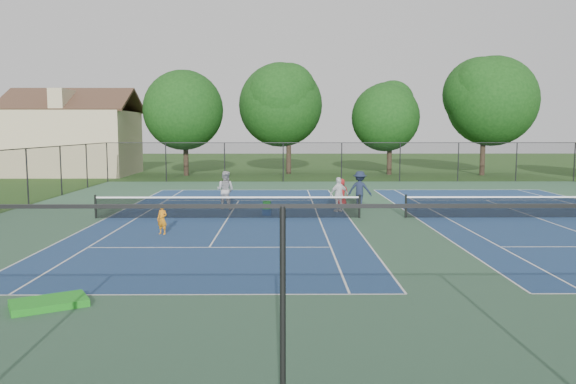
{
  "coord_description": "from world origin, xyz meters",
  "views": [
    {
      "loc": [
        -4.49,
        -25.07,
        3.96
      ],
      "look_at": [
        -4.29,
        -1.0,
        1.3
      ],
      "focal_mm": 35.0,
      "sensor_mm": 36.0,
      "label": 1
    }
  ],
  "objects_px": {
    "tree_back_c": "(390,113)",
    "child_player": "(162,219)",
    "tree_back_a": "(185,106)",
    "tree_back_d": "(485,97)",
    "bystander_a": "(339,195)",
    "bystander_b": "(360,189)",
    "ball_crate": "(267,212)",
    "instructor": "(225,190)",
    "ball_hopper": "(267,205)",
    "bystander_c": "(341,193)",
    "tree_back_b": "(289,101)",
    "clapboard_house": "(75,140)"
  },
  "relations": [
    {
      "from": "tree_back_c",
      "to": "tree_back_b",
      "type": "bearing_deg",
      "value": 173.66
    },
    {
      "from": "clapboard_house",
      "to": "tree_back_a",
      "type": "bearing_deg",
      "value": -5.71
    },
    {
      "from": "tree_back_b",
      "to": "clapboard_house",
      "type": "xyz_separation_m",
      "value": [
        -19.0,
        -1.0,
        -3.5
      ]
    },
    {
      "from": "tree_back_b",
      "to": "bystander_a",
      "type": "height_order",
      "value": "tree_back_b"
    },
    {
      "from": "tree_back_d",
      "to": "child_player",
      "type": "bearing_deg",
      "value": -128.36
    },
    {
      "from": "bystander_a",
      "to": "bystander_b",
      "type": "relative_size",
      "value": 0.9
    },
    {
      "from": "tree_back_c",
      "to": "clapboard_house",
      "type": "height_order",
      "value": "tree_back_c"
    },
    {
      "from": "tree_back_c",
      "to": "instructor",
      "type": "distance_m",
      "value": 25.71
    },
    {
      "from": "child_player",
      "to": "ball_hopper",
      "type": "xyz_separation_m",
      "value": [
        3.85,
        4.77,
        -0.1
      ]
    },
    {
      "from": "tree_back_b",
      "to": "bystander_a",
      "type": "distance_m",
      "value": 24.85
    },
    {
      "from": "clapboard_house",
      "to": "tree_back_b",
      "type": "bearing_deg",
      "value": 3.01
    },
    {
      "from": "tree_back_b",
      "to": "ball_hopper",
      "type": "height_order",
      "value": "tree_back_b"
    },
    {
      "from": "instructor",
      "to": "child_player",
      "type": "bearing_deg",
      "value": 96.93
    },
    {
      "from": "tree_back_b",
      "to": "tree_back_c",
      "type": "xyz_separation_m",
      "value": [
        9.0,
        -1.0,
        -1.11
      ]
    },
    {
      "from": "tree_back_c",
      "to": "ball_hopper",
      "type": "height_order",
      "value": "tree_back_c"
    },
    {
      "from": "bystander_c",
      "to": "ball_hopper",
      "type": "bearing_deg",
      "value": 34.12
    },
    {
      "from": "tree_back_b",
      "to": "tree_back_d",
      "type": "relative_size",
      "value": 0.97
    },
    {
      "from": "tree_back_a",
      "to": "tree_back_d",
      "type": "xyz_separation_m",
      "value": [
        26.0,
        0.0,
        0.79
      ]
    },
    {
      "from": "bystander_a",
      "to": "ball_crate",
      "type": "xyz_separation_m",
      "value": [
        -3.47,
        -1.09,
        -0.7
      ]
    },
    {
      "from": "instructor",
      "to": "tree_back_d",
      "type": "bearing_deg",
      "value": -113.23
    },
    {
      "from": "tree_back_a",
      "to": "tree_back_c",
      "type": "relative_size",
      "value": 1.09
    },
    {
      "from": "tree_back_d",
      "to": "tree_back_b",
      "type": "bearing_deg",
      "value": 173.29
    },
    {
      "from": "ball_crate",
      "to": "tree_back_c",
      "type": "bearing_deg",
      "value": 67.0
    },
    {
      "from": "ball_hopper",
      "to": "ball_crate",
      "type": "bearing_deg",
      "value": 0.0
    },
    {
      "from": "ball_crate",
      "to": "bystander_b",
      "type": "bearing_deg",
      "value": 29.35
    },
    {
      "from": "bystander_b",
      "to": "instructor",
      "type": "bearing_deg",
      "value": 23.23
    },
    {
      "from": "child_player",
      "to": "bystander_a",
      "type": "height_order",
      "value": "bystander_a"
    },
    {
      "from": "tree_back_b",
      "to": "tree_back_d",
      "type": "xyz_separation_m",
      "value": [
        17.0,
        -2.0,
        0.23
      ]
    },
    {
      "from": "child_player",
      "to": "bystander_a",
      "type": "distance_m",
      "value": 9.38
    },
    {
      "from": "clapboard_house",
      "to": "ball_crate",
      "type": "xyz_separation_m",
      "value": [
        17.74,
        -24.17,
        -2.94
      ]
    },
    {
      "from": "instructor",
      "to": "bystander_c",
      "type": "distance_m",
      "value": 5.96
    },
    {
      "from": "clapboard_house",
      "to": "ball_hopper",
      "type": "bearing_deg",
      "value": -53.71
    },
    {
      "from": "tree_back_c",
      "to": "child_player",
      "type": "bearing_deg",
      "value": -115.99
    },
    {
      "from": "ball_crate",
      "to": "tree_back_a",
      "type": "bearing_deg",
      "value": 108.48
    },
    {
      "from": "tree_back_d",
      "to": "instructor",
      "type": "distance_m",
      "value": 29.9
    },
    {
      "from": "bystander_b",
      "to": "ball_hopper",
      "type": "relative_size",
      "value": 5.13
    },
    {
      "from": "instructor",
      "to": "bystander_a",
      "type": "xyz_separation_m",
      "value": [
        5.61,
        -1.01,
        -0.12
      ]
    },
    {
      "from": "instructor",
      "to": "bystander_a",
      "type": "distance_m",
      "value": 5.71
    },
    {
      "from": "child_player",
      "to": "bystander_c",
      "type": "distance_m",
      "value": 10.77
    },
    {
      "from": "tree_back_a",
      "to": "clapboard_house",
      "type": "distance_m",
      "value": 10.47
    },
    {
      "from": "tree_back_d",
      "to": "ball_crate",
      "type": "distance_m",
      "value": 30.24
    },
    {
      "from": "child_player",
      "to": "ball_crate",
      "type": "height_order",
      "value": "child_player"
    },
    {
      "from": "bystander_a",
      "to": "ball_crate",
      "type": "bearing_deg",
      "value": -8.44
    },
    {
      "from": "tree_back_d",
      "to": "bystander_b",
      "type": "bearing_deg",
      "value": -123.46
    },
    {
      "from": "instructor",
      "to": "tree_back_c",
      "type": "bearing_deg",
      "value": -98.48
    },
    {
      "from": "bystander_a",
      "to": "bystander_b",
      "type": "xyz_separation_m",
      "value": [
        1.23,
        1.55,
        0.09
      ]
    },
    {
      "from": "ball_crate",
      "to": "tree_back_b",
      "type": "bearing_deg",
      "value": 87.14
    },
    {
      "from": "clapboard_house",
      "to": "bystander_b",
      "type": "distance_m",
      "value": 31.17
    },
    {
      "from": "tree_back_c",
      "to": "bystander_b",
      "type": "distance_m",
      "value": 22.69
    },
    {
      "from": "tree_back_a",
      "to": "tree_back_b",
      "type": "xyz_separation_m",
      "value": [
        9.0,
        2.0,
        0.56
      ]
    }
  ]
}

